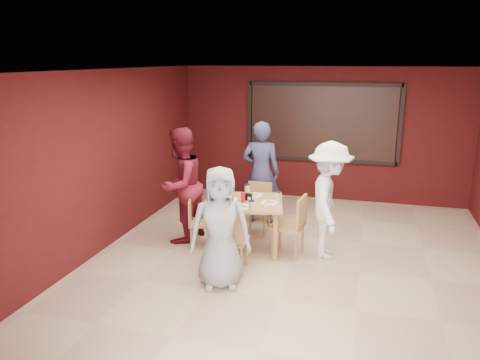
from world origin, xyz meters
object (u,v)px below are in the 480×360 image
(chair_front, at_px, (230,238))
(diner_back, at_px, (261,173))
(chair_back, at_px, (258,205))
(chair_right, at_px, (293,222))
(dining_table, at_px, (249,207))
(diner_front, at_px, (220,228))
(diner_right, at_px, (329,200))
(diner_left, at_px, (181,185))
(chair_left, at_px, (197,220))

(chair_front, distance_m, diner_back, 2.22)
(chair_back, relative_size, chair_right, 0.92)
(dining_table, height_order, diner_front, diner_front)
(chair_front, height_order, diner_right, diner_right)
(chair_right, distance_m, diner_back, 1.65)
(diner_left, bearing_deg, diner_right, 102.69)
(chair_right, bearing_deg, diner_right, 14.62)
(diner_left, bearing_deg, chair_right, 98.50)
(diner_front, bearing_deg, chair_front, 70.93)
(dining_table, relative_size, chair_back, 1.38)
(chair_front, height_order, diner_front, diner_front)
(diner_front, height_order, diner_left, diner_left)
(dining_table, bearing_deg, chair_front, -93.64)
(dining_table, height_order, chair_left, dining_table)
(diner_front, xyz_separation_m, diner_right, (1.28, 1.37, 0.07))
(chair_right, distance_m, diner_right, 0.63)
(chair_back, bearing_deg, diner_front, -90.50)
(dining_table, relative_size, chair_front, 1.32)
(chair_back, relative_size, chair_left, 1.13)
(dining_table, xyz_separation_m, chair_left, (-0.85, -0.08, -0.27))
(diner_left, xyz_separation_m, diner_right, (2.40, -0.03, -0.05))
(diner_back, relative_size, diner_right, 1.06)
(chair_left, bearing_deg, chair_front, -43.79)
(chair_back, height_order, chair_left, chair_back)
(dining_table, height_order, diner_left, diner_left)
(chair_front, distance_m, chair_left, 1.10)
(diner_right, bearing_deg, diner_left, 82.83)
(chair_right, bearing_deg, diner_front, -121.78)
(dining_table, relative_size, diner_front, 0.74)
(chair_right, bearing_deg, diner_back, 121.19)
(chair_front, distance_m, diner_right, 1.62)
(chair_left, height_order, diner_left, diner_left)
(chair_front, height_order, chair_left, chair_front)
(chair_front, relative_size, diner_front, 0.56)
(diner_right, bearing_deg, diner_back, 40.72)
(chair_front, height_order, chair_right, chair_right)
(chair_left, xyz_separation_m, diner_right, (2.06, 0.18, 0.45))
(dining_table, relative_size, diner_left, 0.64)
(chair_left, height_order, chair_right, chair_right)
(diner_right, bearing_deg, chair_left, 88.38)
(chair_back, distance_m, diner_right, 1.50)
(chair_front, xyz_separation_m, chair_left, (-0.79, 0.76, -0.08))
(diner_front, height_order, diner_back, diner_back)
(dining_table, bearing_deg, chair_back, 93.11)
(chair_back, bearing_deg, diner_left, -148.94)
(dining_table, xyz_separation_m, diner_front, (-0.06, -1.27, 0.11))
(dining_table, distance_m, chair_right, 0.72)
(chair_front, distance_m, diner_left, 1.55)
(dining_table, distance_m, diner_back, 1.36)
(dining_table, bearing_deg, chair_left, -174.57)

